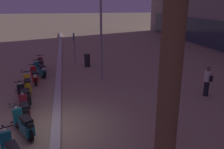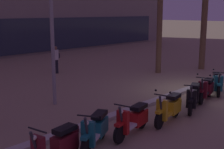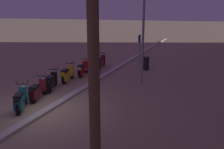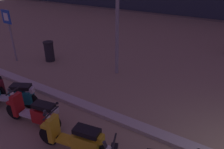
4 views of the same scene
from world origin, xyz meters
The scene contains 12 objects.
ground_plane centered at (0.00, 0.00, 0.00)m, with size 200.00×200.00×0.00m, color #9E896B.
curb_strip centered at (0.00, 0.23, 0.06)m, with size 60.00×0.36×0.12m, color #BCB7AD.
scooter_maroon_lead_nearest centered at (-8.48, -0.99, 0.44)m, with size 1.75×0.62×1.04m.
scooter_teal_mid_centre centered at (-7.16, -0.93, 0.45)m, with size 1.64×0.96×1.04m.
scooter_red_tail_end centered at (-5.85, -1.16, 0.44)m, with size 1.82×0.67×1.04m.
scooter_yellow_last_in_row centered at (-4.23, -1.34, 0.45)m, with size 1.81×0.65×1.17m.
scooter_black_far_back centered at (-2.52, -1.26, 0.46)m, with size 1.74×0.88×1.04m.
scooter_maroon_mid_front centered at (-1.05, -1.03, 0.44)m, with size 1.79×0.71×1.17m.
scooter_teal_gap_after_mid centered at (0.28, -0.88, 0.45)m, with size 1.59×0.98×1.17m.
crossing_sign centered at (-10.44, 1.47, 1.50)m, with size 0.60×0.13×2.40m.
litter_bin centered at (-9.07, 2.35, 0.48)m, with size 0.48×0.48×0.95m.
street_lamp centered at (-5.69, 2.93, 4.24)m, with size 0.36×0.36×6.99m.
Camera 3 is at (7.96, 6.45, 4.21)m, focal length 38.87 mm.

